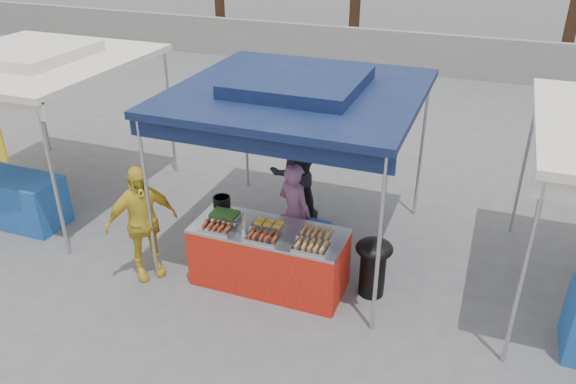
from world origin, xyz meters
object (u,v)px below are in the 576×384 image
(customer_person, at_px, (142,223))
(vendor_table, at_px, (269,257))
(wok_burner, at_px, (373,263))
(cooking_pot, at_px, (222,202))
(vendor_woman, at_px, (294,213))
(helper_man, at_px, (295,172))

(customer_person, bearing_deg, vendor_table, -37.00)
(vendor_table, xyz_separation_m, wok_burner, (1.33, 0.28, 0.05))
(cooking_pot, height_order, customer_person, customer_person)
(vendor_woman, height_order, customer_person, customer_person)
(cooking_pot, bearing_deg, customer_person, -137.95)
(vendor_woman, distance_m, helper_man, 1.16)
(cooking_pot, distance_m, vendor_woman, 1.02)
(cooking_pot, distance_m, wok_burner, 2.21)
(wok_burner, bearing_deg, helper_man, 128.75)
(cooking_pot, bearing_deg, helper_man, 69.50)
(wok_burner, relative_size, customer_person, 0.49)
(vendor_woman, xyz_separation_m, customer_person, (-1.75, -1.09, 0.08))
(wok_burner, relative_size, vendor_woman, 0.54)
(helper_man, bearing_deg, cooking_pot, 37.45)
(helper_man, bearing_deg, vendor_woman, 77.93)
(vendor_woman, bearing_deg, cooking_pot, 41.81)
(vendor_woman, bearing_deg, wok_burner, -177.65)
(helper_man, bearing_deg, vendor_table, 67.48)
(cooking_pot, relative_size, wok_burner, 0.30)
(vendor_table, distance_m, helper_man, 1.85)
(cooking_pot, distance_m, customer_person, 1.10)
(helper_man, height_order, customer_person, customer_person)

